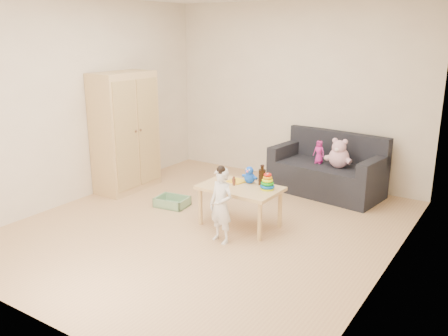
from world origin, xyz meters
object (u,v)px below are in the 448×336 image
Objects in this scene: sofa at (326,179)px; play_table at (240,206)px; toddler at (221,206)px; wardrobe at (125,132)px.

sofa is 1.64× the size of play_table.
play_table reaches higher than sofa.
sofa is at bearing 91.74° from toddler.
sofa is (2.46, 1.33, -0.61)m from wardrobe.
play_table is (-0.40, -1.63, 0.03)m from sofa.
wardrobe is 2.16m from play_table.
sofa is at bearing 28.51° from wardrobe.
play_table is (2.05, -0.29, -0.59)m from wardrobe.
play_table is at bearing 107.81° from toddler.
toddler is at bearing -91.60° from sofa.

